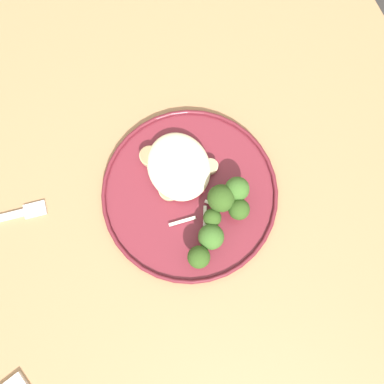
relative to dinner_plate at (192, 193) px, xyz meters
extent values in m
plane|color=#2D2B28|center=(0.06, -0.04, -0.75)|extent=(6.00, 6.00, 0.00)
cube|color=#9E754C|center=(0.06, -0.04, -0.03)|extent=(1.40, 1.00, 0.04)
cylinder|color=maroon|center=(0.00, 0.00, 0.00)|extent=(0.29, 0.29, 0.01)
torus|color=maroon|center=(0.00, 0.00, 0.01)|extent=(0.29, 0.29, 0.01)
ellipsoid|color=beige|center=(-0.05, 0.00, 0.02)|extent=(0.12, 0.10, 0.03)
cylinder|color=#E5C689|center=(-0.02, -0.03, 0.01)|extent=(0.03, 0.03, 0.01)
cylinder|color=#958159|center=(-0.02, -0.03, 0.02)|extent=(0.03, 0.03, 0.00)
cylinder|color=#E5C689|center=(-0.06, 0.02, 0.01)|extent=(0.03, 0.03, 0.01)
cylinder|color=#958159|center=(-0.06, 0.02, 0.02)|extent=(0.02, 0.02, 0.00)
cylinder|color=#DBB77A|center=(-0.08, -0.04, 0.01)|extent=(0.03, 0.03, 0.02)
cylinder|color=#8E774F|center=(-0.08, -0.04, 0.02)|extent=(0.03, 0.03, 0.00)
cylinder|color=beige|center=(-0.03, 0.05, 0.01)|extent=(0.03, 0.03, 0.01)
cylinder|color=#988766|center=(-0.03, 0.05, 0.02)|extent=(0.02, 0.02, 0.00)
cylinder|color=#7A994C|center=(0.06, 0.06, 0.01)|extent=(0.02, 0.02, 0.03)
sphere|color=#2D4C19|center=(0.06, 0.06, 0.04)|extent=(0.03, 0.03, 0.03)
cylinder|color=#7A994C|center=(0.05, 0.01, 0.01)|extent=(0.02, 0.02, 0.02)
sphere|color=#2D4C19|center=(0.05, 0.01, 0.03)|extent=(0.03, 0.03, 0.03)
cylinder|color=#89A356|center=(0.03, 0.04, 0.01)|extent=(0.01, 0.01, 0.03)
sphere|color=#2D4C19|center=(0.03, 0.04, 0.04)|extent=(0.04, 0.04, 0.04)
cylinder|color=#7A994C|center=(0.08, 0.00, 0.01)|extent=(0.01, 0.01, 0.02)
sphere|color=#386023|center=(0.08, 0.00, 0.04)|extent=(0.04, 0.04, 0.04)
cylinder|color=#89A356|center=(0.03, 0.07, 0.02)|extent=(0.02, 0.02, 0.03)
sphere|color=#386023|center=(0.03, 0.07, 0.04)|extent=(0.04, 0.04, 0.04)
cylinder|color=#7A994C|center=(0.10, -0.03, 0.01)|extent=(0.02, 0.02, 0.03)
sphere|color=#2D4C19|center=(0.10, -0.03, 0.04)|extent=(0.03, 0.03, 0.03)
cube|color=silver|center=(0.04, 0.03, 0.01)|extent=(0.03, 0.03, 0.00)
cube|color=silver|center=(0.05, 0.00, 0.01)|extent=(0.04, 0.02, 0.00)
cube|color=silver|center=(0.04, -0.03, 0.01)|extent=(0.01, 0.05, 0.00)
cube|color=silver|center=(-0.08, -0.24, -0.01)|extent=(0.03, 0.04, 0.00)
camera|label=1|loc=(0.11, -0.05, 0.66)|focal=38.32mm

